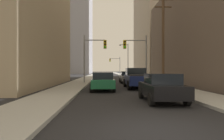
{
  "coord_description": "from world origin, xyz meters",
  "views": [
    {
      "loc": [
        -1.48,
        -5.64,
        1.72
      ],
      "look_at": [
        0.0,
        30.83,
        1.68
      ],
      "focal_mm": 33.4,
      "sensor_mm": 36.0,
      "label": 1
    }
  ],
  "objects": [
    {
      "name": "pickup_truck_navy",
      "position": [
        1.65,
        13.79,
        0.93
      ],
      "size": [
        2.2,
        5.42,
        1.9
      ],
      "color": "#141E4C",
      "rests_on": "ground"
    },
    {
      "name": "traffic_signal_far_right",
      "position": [
        2.37,
        62.06,
        4.03
      ],
      "size": [
        3.52,
        0.44,
        6.0
      ],
      "color": "gray",
      "rests_on": "ground"
    },
    {
      "name": "building_right_mid_block",
      "position": [
        17.26,
        45.11,
        17.99
      ],
      "size": [
        19.6,
        21.63,
        35.98
      ],
      "primitive_type": "cube",
      "color": "#B7A893",
      "rests_on": "ground"
    },
    {
      "name": "traffic_signal_near_right",
      "position": [
        2.62,
        20.15,
        4.0
      ],
      "size": [
        2.98,
        0.44,
        6.0
      ],
      "color": "gray",
      "rests_on": "ground"
    },
    {
      "name": "sidewalk_right",
      "position": [
        4.63,
        50.0,
        0.07
      ],
      "size": [
        2.75,
        160.0,
        0.15
      ],
      "primitive_type": "cube",
      "color": "#9E9E99",
      "rests_on": "ground"
    },
    {
      "name": "building_left_far_tower",
      "position": [
        -18.78,
        89.15,
        28.53
      ],
      "size": [
        23.18,
        25.91,
        57.06
      ],
      "primitive_type": "cube",
      "color": "#93939E",
      "rests_on": "ground"
    },
    {
      "name": "sedan_grey",
      "position": [
        1.61,
        21.35,
        0.77
      ],
      "size": [
        1.95,
        4.22,
        1.52
      ],
      "color": "slate",
      "rests_on": "ground"
    },
    {
      "name": "street_lamp_right",
      "position": [
        3.63,
        40.42,
        4.51
      ],
      "size": [
        2.12,
        0.32,
        7.5
      ],
      "color": "gray",
      "rests_on": "ground"
    },
    {
      "name": "ground_plane",
      "position": [
        0.0,
        0.0,
        0.0
      ],
      "size": [
        400.0,
        400.0,
        0.0
      ],
      "primitive_type": "plane",
      "color": "black"
    },
    {
      "name": "sedan_green",
      "position": [
        -1.55,
        11.48,
        0.77
      ],
      "size": [
        1.95,
        4.23,
        1.52
      ],
      "color": "#195938",
      "rests_on": "ground"
    },
    {
      "name": "sedan_black",
      "position": [
        1.64,
        5.44,
        0.77
      ],
      "size": [
        1.95,
        4.2,
        1.52
      ],
      "color": "black",
      "rests_on": "ground"
    },
    {
      "name": "sidewalk_left",
      "position": [
        -4.63,
        50.0,
        0.07
      ],
      "size": [
        2.75,
        160.0,
        0.15
      ],
      "primitive_type": "cube",
      "color": "#9E9E99",
      "rests_on": "ground"
    },
    {
      "name": "utility_pole_right",
      "position": [
        4.91,
        16.42,
        5.21
      ],
      "size": [
        2.2,
        0.28,
        9.87
      ],
      "color": "brown",
      "rests_on": "ground"
    },
    {
      "name": "traffic_signal_near_left",
      "position": [
        -2.68,
        20.15,
        4.0
      ],
      "size": [
        2.84,
        0.44,
        6.0
      ],
      "color": "gray",
      "rests_on": "ground"
    }
  ]
}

